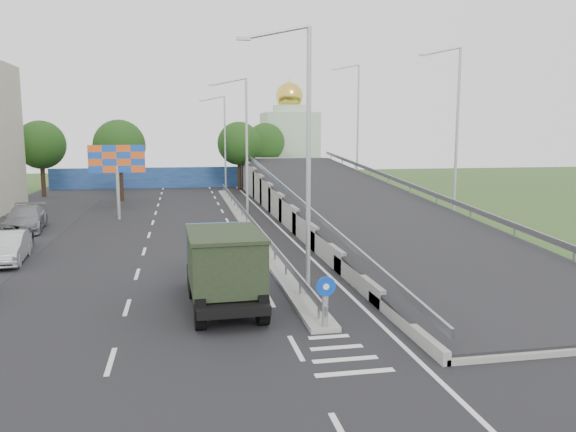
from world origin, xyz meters
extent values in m
plane|color=#2D4C1E|center=(0.00, 0.00, 0.00)|extent=(160.00, 160.00, 0.00)
cube|color=black|center=(-3.00, 20.00, 0.00)|extent=(26.00, 90.00, 0.04)
cube|color=gray|center=(0.00, 24.00, 0.10)|extent=(1.00, 44.00, 0.20)
cube|color=gray|center=(12.30, 24.00, 2.35)|extent=(0.10, 50.00, 0.32)
cube|color=gray|center=(2.80, 24.00, 2.35)|extent=(0.10, 50.00, 0.32)
cube|color=gray|center=(0.00, 24.00, 0.75)|extent=(0.08, 44.00, 0.32)
cylinder|color=gray|center=(0.00, 24.00, 0.50)|extent=(0.09, 0.09, 0.60)
cylinder|color=black|center=(0.00, 2.20, 0.80)|extent=(0.20, 0.20, 1.20)
cylinder|color=#0C3FBF|center=(0.00, 2.12, 1.55)|extent=(0.64, 0.05, 0.64)
cylinder|color=white|center=(0.00, 2.09, 1.55)|extent=(0.20, 0.03, 0.20)
cylinder|color=#B2B5B7|center=(0.30, 6.00, 5.20)|extent=(0.18, 0.18, 10.00)
cylinder|color=#B2B5B7|center=(-0.90, 6.00, 9.95)|extent=(2.57, 0.12, 0.66)
cube|color=#B2B5B7|center=(-2.10, 6.00, 9.70)|extent=(0.50, 0.18, 0.12)
cylinder|color=#B2B5B7|center=(0.30, 26.00, 5.20)|extent=(0.18, 0.18, 10.00)
cylinder|color=#B2B5B7|center=(-0.90, 26.00, 9.95)|extent=(2.57, 0.12, 0.66)
cube|color=#B2B5B7|center=(-2.10, 26.00, 9.70)|extent=(0.50, 0.18, 0.12)
cylinder|color=#B2B5B7|center=(0.30, 46.00, 5.20)|extent=(0.18, 0.18, 10.00)
cylinder|color=#B2B5B7|center=(-0.90, 46.00, 9.95)|extent=(2.57, 0.12, 0.66)
cube|color=#B2B5B7|center=(-2.10, 46.00, 9.70)|extent=(0.50, 0.18, 0.12)
cube|color=navy|center=(-4.00, 52.00, 1.20)|extent=(30.00, 0.50, 2.40)
cube|color=#B2CCAD|center=(10.00, 60.00, 4.50)|extent=(7.00, 7.00, 9.00)
cylinder|color=#B2CCAD|center=(10.00, 60.00, 9.50)|extent=(4.40, 4.40, 1.00)
sphere|color=gold|center=(10.00, 60.00, 11.20)|extent=(3.60, 3.60, 3.60)
cone|color=gold|center=(10.00, 60.00, 13.20)|extent=(0.30, 0.30, 1.20)
cylinder|color=#B2B5B7|center=(-9.00, 28.00, 2.00)|extent=(0.24, 0.24, 4.00)
cube|color=#EE571A|center=(-9.00, 28.00, 4.50)|extent=(4.00, 0.20, 2.00)
cylinder|color=black|center=(-10.00, 40.00, 2.00)|extent=(0.44, 0.44, 4.00)
sphere|color=#13350E|center=(-10.00, 40.00, 5.20)|extent=(4.80, 4.80, 4.80)
cylinder|color=black|center=(2.00, 48.00, 2.00)|extent=(0.44, 0.44, 4.00)
sphere|color=#13350E|center=(2.00, 48.00, 5.20)|extent=(4.80, 4.80, 4.80)
cylinder|color=black|center=(-18.00, 45.00, 2.00)|extent=(0.44, 0.44, 4.00)
sphere|color=#13350E|center=(-18.00, 45.00, 5.20)|extent=(4.80, 4.80, 4.80)
cylinder|color=black|center=(6.00, 55.00, 2.00)|extent=(0.44, 0.44, 4.00)
sphere|color=#13350E|center=(6.00, 55.00, 5.20)|extent=(4.80, 4.80, 4.80)
cylinder|color=black|center=(-4.09, 7.77, 0.57)|extent=(0.40, 1.15, 1.14)
cylinder|color=black|center=(-2.03, 7.85, 0.57)|extent=(0.40, 1.15, 1.14)
cylinder|color=black|center=(-4.06, 6.85, 0.57)|extent=(0.40, 1.15, 1.14)
cylinder|color=black|center=(-2.00, 6.92, 0.57)|extent=(0.40, 1.15, 1.14)
cylinder|color=black|center=(-3.94, 3.23, 0.57)|extent=(0.40, 1.15, 1.14)
cylinder|color=black|center=(-1.87, 3.31, 0.57)|extent=(0.40, 1.15, 1.14)
cube|color=black|center=(-2.99, 5.64, 0.72)|extent=(2.59, 6.48, 0.31)
cube|color=navy|center=(-3.07, 8.07, 1.76)|extent=(2.43, 1.73, 1.76)
cube|color=black|center=(-3.10, 8.86, 2.22)|extent=(1.96, 0.13, 0.72)
cube|color=black|center=(-3.10, 8.94, 0.67)|extent=(2.38, 0.24, 0.52)
cube|color=black|center=(-2.96, 5.02, 1.86)|extent=(2.61, 4.01, 1.86)
cube|color=black|center=(-2.96, 5.02, 2.84)|extent=(2.72, 4.11, 0.12)
imported|color=#B2B3B8|center=(-12.96, 14.62, 0.77)|extent=(2.05, 4.79, 1.54)
imported|color=gray|center=(-14.50, 24.10, 0.82)|extent=(2.91, 5.89, 1.65)
camera|label=1|loc=(-4.42, -14.61, 6.38)|focal=35.00mm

